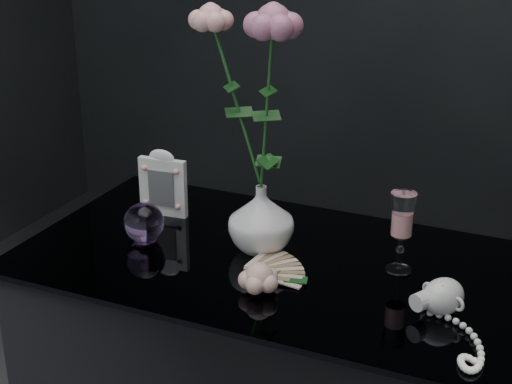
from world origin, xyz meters
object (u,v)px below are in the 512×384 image
at_px(wine_glass, 401,233).
at_px(paperweight, 144,223).
at_px(picture_frame, 163,182).
at_px(loose_rose, 259,278).
at_px(vase, 261,219).
at_px(pearl_jar, 443,295).

bearing_deg(wine_glass, paperweight, -170.44).
xyz_separation_m(picture_frame, loose_rose, (0.35, -0.24, -0.05)).
height_order(picture_frame, loose_rose, picture_frame).
bearing_deg(vase, wine_glass, 5.28).
xyz_separation_m(vase, loose_rose, (0.07, -0.16, -0.04)).
bearing_deg(wine_glass, pearl_jar, -48.22).
bearing_deg(picture_frame, vase, -20.29).
relative_size(wine_glass, pearl_jar, 0.69).
distance_m(picture_frame, loose_rose, 0.43).
bearing_deg(pearl_jar, vase, -165.19).
distance_m(loose_rose, pearl_jar, 0.34).
relative_size(wine_glass, picture_frame, 1.05).
xyz_separation_m(wine_glass, pearl_jar, (0.11, -0.13, -0.05)).
xyz_separation_m(picture_frame, paperweight, (0.03, -0.14, -0.04)).
height_order(wine_glass, paperweight, wine_glass).
xyz_separation_m(paperweight, pearl_jar, (0.64, -0.04, -0.01)).
bearing_deg(picture_frame, loose_rose, -39.47).
distance_m(paperweight, loose_rose, 0.33).
bearing_deg(wine_glass, picture_frame, 174.80).
bearing_deg(vase, paperweight, -165.56).
bearing_deg(loose_rose, pearl_jar, 25.88).
xyz_separation_m(vase, picture_frame, (-0.28, 0.08, 0.01)).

